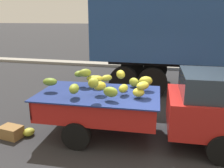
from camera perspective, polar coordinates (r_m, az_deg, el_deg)
ground at (r=5.86m, az=10.76°, el=-13.49°), size 220.00×220.00×0.00m
curb_strip at (r=13.91m, az=12.96°, el=3.96°), size 80.00×0.80×0.16m
pickup_truck at (r=5.64m, az=17.10°, el=-5.13°), size 5.22×2.00×1.70m
fallen_banana_bunch_near_tailgate at (r=6.32m, az=-19.55°, el=-10.92°), size 0.34×0.36×0.19m
produce_crate at (r=6.36m, az=-23.28°, el=-10.66°), size 0.56×0.43×0.29m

